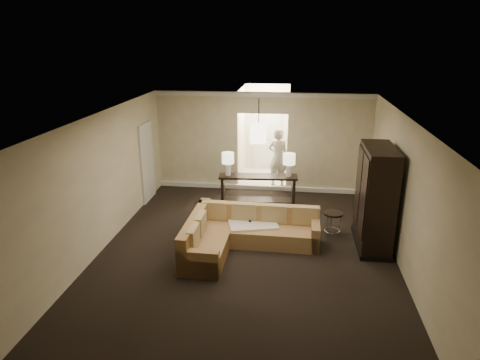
# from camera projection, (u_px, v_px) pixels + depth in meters

# --- Properties ---
(ground) EXTENTS (8.00, 8.00, 0.00)m
(ground) POSITION_uv_depth(u_px,v_px,m) (246.00, 255.00, 8.71)
(ground) COLOR black
(ground) RESTS_ON ground
(wall_back) EXTENTS (6.00, 0.04, 2.80)m
(wall_back) POSITION_uv_depth(u_px,v_px,m) (262.00, 142.00, 12.02)
(wall_back) COLOR #BAAC8C
(wall_back) RESTS_ON ground
(wall_front) EXTENTS (6.00, 0.04, 2.80)m
(wall_front) POSITION_uv_depth(u_px,v_px,m) (202.00, 321.00, 4.51)
(wall_front) COLOR #BAAC8C
(wall_front) RESTS_ON ground
(wall_left) EXTENTS (0.04, 8.00, 2.80)m
(wall_left) POSITION_uv_depth(u_px,v_px,m) (98.00, 184.00, 8.62)
(wall_left) COLOR #BAAC8C
(wall_left) RESTS_ON ground
(wall_right) EXTENTS (0.04, 8.00, 2.80)m
(wall_right) POSITION_uv_depth(u_px,v_px,m) (407.00, 198.00, 7.90)
(wall_right) COLOR #BAAC8C
(wall_right) RESTS_ON ground
(ceiling) EXTENTS (6.00, 8.00, 0.02)m
(ceiling) POSITION_uv_depth(u_px,v_px,m) (246.00, 119.00, 7.81)
(ceiling) COLOR white
(ceiling) RESTS_ON wall_back
(crown_molding) EXTENTS (6.00, 0.10, 0.12)m
(crown_molding) POSITION_uv_depth(u_px,v_px,m) (263.00, 95.00, 11.54)
(crown_molding) COLOR silver
(crown_molding) RESTS_ON wall_back
(baseboard) EXTENTS (6.00, 0.10, 0.12)m
(baseboard) POSITION_uv_depth(u_px,v_px,m) (261.00, 187.00, 12.40)
(baseboard) COLOR silver
(baseboard) RESTS_ON ground
(side_door) EXTENTS (0.05, 0.90, 2.10)m
(side_door) POSITION_uv_depth(u_px,v_px,m) (147.00, 162.00, 11.36)
(side_door) COLOR silver
(side_door) RESTS_ON ground
(foyer) EXTENTS (1.44, 2.02, 2.80)m
(foyer) POSITION_uv_depth(u_px,v_px,m) (266.00, 135.00, 13.31)
(foyer) COLOR white
(foyer) RESTS_ON ground
(sectional_sofa) EXTENTS (2.67, 2.13, 0.79)m
(sectional_sofa) POSITION_uv_depth(u_px,v_px,m) (240.00, 234.00, 8.93)
(sectional_sofa) COLOR brown
(sectional_sofa) RESTS_ON ground
(coffee_table) EXTENTS (1.27, 1.27, 0.43)m
(coffee_table) POSITION_uv_depth(u_px,v_px,m) (251.00, 228.00, 9.46)
(coffee_table) COLOR white
(coffee_table) RESTS_ON ground
(console_table) EXTENTS (2.06, 0.60, 0.79)m
(console_table) POSITION_uv_depth(u_px,v_px,m) (258.00, 187.00, 11.22)
(console_table) COLOR black
(console_table) RESTS_ON ground
(armoire) EXTENTS (0.64, 1.49, 2.15)m
(armoire) POSITION_uv_depth(u_px,v_px,m) (375.00, 200.00, 8.82)
(armoire) COLOR black
(armoire) RESTS_ON ground
(drink_table) EXTENTS (0.43, 0.43, 0.53)m
(drink_table) POSITION_uv_depth(u_px,v_px,m) (333.00, 219.00, 9.50)
(drink_table) COLOR black
(drink_table) RESTS_ON ground
(table_lamp_left) EXTENTS (0.31, 0.31, 0.60)m
(table_lamp_left) POSITION_uv_depth(u_px,v_px,m) (228.00, 160.00, 11.04)
(table_lamp_left) COLOR silver
(table_lamp_left) RESTS_ON console_table
(table_lamp_right) EXTENTS (0.31, 0.31, 0.60)m
(table_lamp_right) POSITION_uv_depth(u_px,v_px,m) (289.00, 161.00, 10.95)
(table_lamp_right) COLOR silver
(table_lamp_right) RESTS_ON console_table
(pendant_light) EXTENTS (0.38, 0.38, 1.09)m
(pendant_light) POSITION_uv_depth(u_px,v_px,m) (259.00, 133.00, 10.62)
(pendant_light) COLOR black
(pendant_light) RESTS_ON ceiling
(person) EXTENTS (0.82, 0.69, 1.94)m
(person) POSITION_uv_depth(u_px,v_px,m) (278.00, 155.00, 12.38)
(person) COLOR beige
(person) RESTS_ON ground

